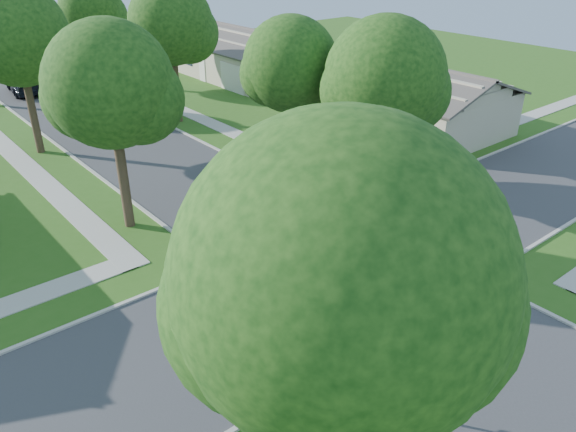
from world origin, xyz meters
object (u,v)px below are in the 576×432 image
(tree_e_far, at_px, (92,11))
(house_ne_far, at_px, (244,59))
(car_curb_east, at_px, (107,91))
(tree_e_near, at_px, (291,69))
(tree_sw_corner, at_px, (342,289))
(tree_ne_corner, at_px, (385,83))
(tree_w_near, at_px, (112,90))
(house_ne_near, at_px, (401,102))
(car_driveway, at_px, (354,173))
(stop_sign_ne, at_px, (348,161))
(tree_w_mid, at_px, (18,40))
(car_curb_west, at_px, (24,84))
(tree_e_mid, at_px, (172,27))
(stop_sign_sw, at_px, (348,345))

(tree_e_far, xyz_separation_m, house_ne_far, (11.24, -5.01, -4.46))
(house_ne_far, distance_m, car_curb_east, 12.83)
(tree_e_near, height_order, tree_sw_corner, tree_sw_corner)
(tree_e_near, xyz_separation_m, tree_ne_corner, (1.61, -4.80, -0.05))
(tree_w_near, relative_size, house_ne_near, 0.66)
(car_curb_east, bearing_deg, house_ne_far, -4.19)
(car_driveway, bearing_deg, stop_sign_ne, 143.82)
(tree_ne_corner, height_order, car_driveway, tree_ne_corner)
(stop_sign_ne, relative_size, house_ne_far, 0.22)
(tree_w_mid, distance_m, car_curb_west, 15.92)
(stop_sign_ne, xyz_separation_m, house_ne_far, (11.29, 24.30, -0.51))
(tree_e_near, distance_m, car_curb_west, 27.55)
(tree_w_mid, bearing_deg, tree_e_mid, -0.00)
(tree_w_near, bearing_deg, car_curb_west, 82.58)
(car_curb_east, distance_m, car_curb_west, 7.44)
(tree_e_near, distance_m, tree_e_far, 25.00)
(tree_e_mid, height_order, tree_e_far, tree_e_mid)
(tree_ne_corner, relative_size, car_curb_west, 1.67)
(tree_e_far, relative_size, car_driveway, 1.83)
(car_driveway, bearing_deg, tree_w_mid, 56.67)
(tree_ne_corner, xyz_separation_m, car_driveway, (-0.36, 1.29, -4.81))
(tree_w_mid, bearing_deg, car_curb_east, 47.13)
(stop_sign_sw, relative_size, tree_ne_corner, 0.34)
(tree_w_mid, distance_m, house_ne_far, 22.68)
(stop_sign_sw, bearing_deg, house_ne_far, 58.45)
(tree_e_far, bearing_deg, house_ne_far, -24.03)
(tree_w_near, distance_m, car_driveway, 12.41)
(car_curb_east, xyz_separation_m, car_curb_west, (-4.40, 6.00, 0.11))
(tree_e_near, relative_size, tree_e_mid, 0.90)
(house_ne_far, relative_size, car_curb_west, 2.62)
(tree_w_near, relative_size, car_curb_west, 1.73)
(tree_e_mid, bearing_deg, tree_e_far, 90.02)
(tree_e_near, bearing_deg, stop_sign_ne, -90.68)
(tree_w_near, height_order, car_driveway, tree_w_near)
(stop_sign_sw, distance_m, car_driveway, 14.84)
(tree_e_near, height_order, tree_e_mid, tree_e_mid)
(tree_ne_corner, bearing_deg, tree_sw_corner, -140.93)
(stop_sign_sw, distance_m, tree_e_mid, 27.71)
(tree_ne_corner, distance_m, car_curb_east, 25.92)
(tree_e_mid, xyz_separation_m, car_driveway, (1.24, -15.51, -5.47))
(tree_e_near, bearing_deg, stop_sign_sw, -124.59)
(car_driveway, bearing_deg, stop_sign_sw, 155.84)
(car_curb_west, bearing_deg, car_driveway, 109.49)
(tree_w_near, xyz_separation_m, house_ne_near, (20.64, 1.99, -4.60))
(tree_e_far, distance_m, house_ne_near, 25.99)
(stop_sign_sw, bearing_deg, car_curb_east, 76.98)
(house_ne_near, bearing_deg, tree_e_near, -169.96)
(tree_e_far, distance_m, car_driveway, 29.00)
(tree_e_far, relative_size, tree_w_mid, 0.91)
(stop_sign_sw, bearing_deg, tree_sw_corner, -140.03)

